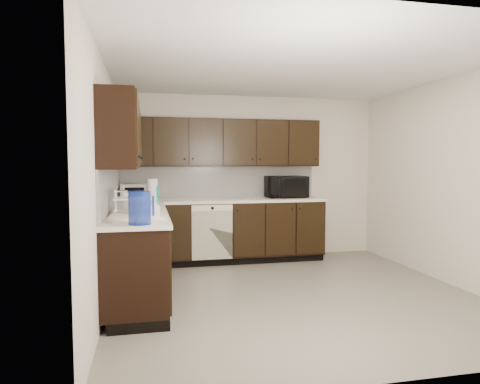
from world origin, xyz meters
name	(u,v)px	position (x,y,z in m)	size (l,w,h in m)	color
floor	(292,294)	(0.00, 0.00, 0.00)	(4.00, 4.00, 0.00)	gray
ceiling	(294,69)	(0.00, 0.00, 2.50)	(4.00, 4.00, 0.00)	white
wall_back	(251,177)	(0.00, 2.00, 1.25)	(4.00, 0.02, 2.50)	beige
wall_left	(105,185)	(-2.00, 0.00, 1.25)	(0.02, 4.00, 2.50)	beige
wall_right	(451,181)	(2.00, 0.00, 1.25)	(0.02, 4.00, 2.50)	beige
wall_front	(395,198)	(0.00, -2.00, 1.25)	(4.00, 0.02, 2.50)	beige
lower_cabinets	(193,243)	(-1.01, 1.11, 0.41)	(3.00, 2.80, 0.90)	black
countertop	(192,205)	(-1.01, 1.11, 0.92)	(3.03, 2.83, 0.04)	white
backsplash	(175,185)	(-1.22, 1.32, 1.18)	(3.00, 2.80, 0.48)	white
upper_cabinets	(184,140)	(-1.10, 1.20, 1.77)	(3.00, 2.80, 0.70)	black
dishwasher	(212,229)	(-0.70, 1.41, 0.55)	(0.58, 0.04, 0.78)	#F2E6C6
sink	(138,221)	(-1.68, -0.01, 0.88)	(0.54, 0.82, 0.42)	#F2E6C6
microwave	(286,187)	(0.49, 1.73, 1.11)	(0.60, 0.40, 0.33)	black
soap_bottle_a	(154,209)	(-1.52, -0.36, 1.04)	(0.09, 0.09, 0.20)	gray
soap_bottle_b	(124,198)	(-1.84, 0.52, 1.08)	(0.10, 0.11, 0.27)	gray
toaster_oven	(136,192)	(-1.75, 1.67, 1.06)	(0.38, 0.28, 0.24)	silver
storage_bin	(135,206)	(-1.71, 0.12, 1.02)	(0.42, 0.31, 0.16)	silver
blue_pitcher	(139,208)	(-1.65, -0.70, 1.09)	(0.19, 0.19, 0.29)	#102998
teal_tumbler	(155,194)	(-1.48, 1.35, 1.05)	(0.10, 0.10, 0.22)	#0E9A8C
paper_towel_roll	(152,191)	(-1.52, 1.35, 1.10)	(0.14, 0.14, 0.32)	white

